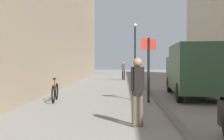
{
  "coord_description": "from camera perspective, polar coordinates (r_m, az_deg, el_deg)",
  "views": [
    {
      "loc": [
        0.22,
        -1.9,
        1.65
      ],
      "look_at": [
        -0.45,
        12.73,
        1.18
      ],
      "focal_mm": 41.98,
      "sensor_mm": 36.0,
      "label": 1
    }
  ],
  "objects": [
    {
      "name": "bicycle_leaning",
      "position": [
        11.12,
        -12.3,
        -4.75
      ],
      "size": [
        0.28,
        1.76,
        0.98
      ],
      "rotation": [
        0.0,
        0.0,
        0.13
      ],
      "color": "black",
      "rests_on": "ground_plane"
    },
    {
      "name": "ground_plane",
      "position": [
        14.0,
        1.72,
        -4.92
      ],
      "size": [
        80.0,
        80.0,
        0.0
      ],
      "primitive_type": "plane",
      "color": "gray"
    },
    {
      "name": "pedestrian_mid_block",
      "position": [
        23.75,
        2.51,
        0.15
      ],
      "size": [
        0.31,
        0.24,
        1.64
      ],
      "rotation": [
        0.0,
        0.0,
        -0.36
      ],
      "color": "black",
      "rests_on": "ground_plane"
    },
    {
      "name": "street_sign_post",
      "position": [
        10.61,
        7.96,
        1.26
      ],
      "size": [
        0.6,
        0.1,
        2.6
      ],
      "rotation": [
        0.0,
        0.0,
        3.21
      ],
      "color": "black",
      "rests_on": "ground_plane"
    },
    {
      "name": "lamp_post",
      "position": [
        21.54,
        5.05,
        4.69
      ],
      "size": [
        0.28,
        0.28,
        4.76
      ],
      "color": "black",
      "rests_on": "ground_plane"
    },
    {
      "name": "delivery_van",
      "position": [
        12.7,
        17.3,
        0.13
      ],
      "size": [
        2.28,
        5.32,
        2.4
      ],
      "rotation": [
        0.0,
        0.0,
        -0.06
      ],
      "color": "#335138",
      "rests_on": "ground_plane"
    },
    {
      "name": "pedestrian_main_foreground",
      "position": [
        6.63,
        5.57,
        -3.72
      ],
      "size": [
        0.34,
        0.25,
        1.75
      ],
      "rotation": [
        0.0,
        0.0,
        0.27
      ],
      "color": "brown",
      "rests_on": "ground_plane"
    },
    {
      "name": "kerb_strip",
      "position": [
        14.06,
        8.19,
        -4.66
      ],
      "size": [
        0.16,
        40.0,
        0.12
      ],
      "primitive_type": "cube",
      "color": "#615F5B",
      "rests_on": "ground_plane"
    }
  ]
}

